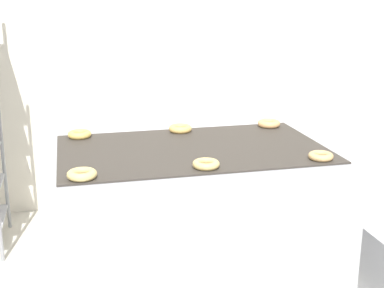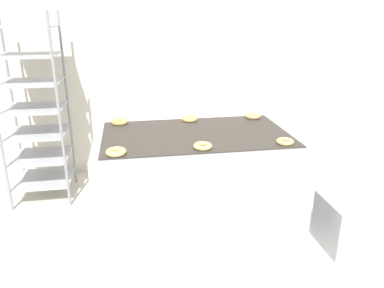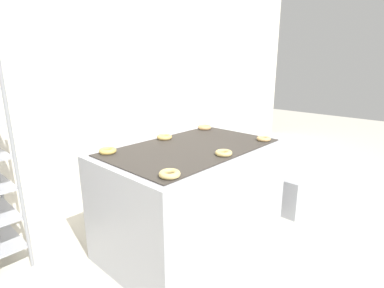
{
  "view_description": "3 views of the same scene",
  "coord_description": "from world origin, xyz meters",
  "px_view_note": "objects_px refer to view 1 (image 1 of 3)",
  "views": [
    {
      "loc": [
        -0.57,
        -1.74,
        1.56
      ],
      "look_at": [
        0.0,
        0.69,
        0.85
      ],
      "focal_mm": 50.0,
      "sensor_mm": 36.0,
      "label": 1
    },
    {
      "loc": [
        -0.44,
        -1.75,
        1.63
      ],
      "look_at": [
        0.0,
        0.84,
        0.7
      ],
      "focal_mm": 35.0,
      "sensor_mm": 36.0,
      "label": 2
    },
    {
      "loc": [
        -1.61,
        -0.79,
        1.46
      ],
      "look_at": [
        0.0,
        0.69,
        0.85
      ],
      "focal_mm": 28.0,
      "sensor_mm": 36.0,
      "label": 3
    }
  ],
  "objects_px": {
    "donut_near_right": "(321,156)",
    "donut_far_center": "(180,128)",
    "fryer_machine": "(192,226)",
    "donut_near_left": "(82,174)",
    "donut_near_center": "(206,164)",
    "donut_far_right": "(269,123)",
    "donut_far_left": "(80,134)"
  },
  "relations": [
    {
      "from": "donut_near_center",
      "to": "donut_far_center",
      "type": "distance_m",
      "value": 0.63
    },
    {
      "from": "donut_near_left",
      "to": "donut_far_left",
      "type": "xyz_separation_m",
      "value": [
        0.01,
        0.65,
        0.0
      ]
    },
    {
      "from": "donut_far_left",
      "to": "donut_far_right",
      "type": "bearing_deg",
      "value": -0.47
    },
    {
      "from": "fryer_machine",
      "to": "donut_far_right",
      "type": "distance_m",
      "value": 0.75
    },
    {
      "from": "donut_near_right",
      "to": "donut_far_center",
      "type": "xyz_separation_m",
      "value": [
        -0.52,
        0.63,
        0.0
      ]
    },
    {
      "from": "fryer_machine",
      "to": "donut_far_right",
      "type": "relative_size",
      "value": 11.06
    },
    {
      "from": "fryer_machine",
      "to": "donut_near_left",
      "type": "relative_size",
      "value": 11.32
    },
    {
      "from": "donut_far_right",
      "to": "donut_near_center",
      "type": "bearing_deg",
      "value": -130.46
    },
    {
      "from": "donut_near_left",
      "to": "donut_far_center",
      "type": "distance_m",
      "value": 0.85
    },
    {
      "from": "fryer_machine",
      "to": "donut_near_left",
      "type": "height_order",
      "value": "donut_near_left"
    },
    {
      "from": "donut_near_left",
      "to": "donut_far_left",
      "type": "height_order",
      "value": "same"
    },
    {
      "from": "donut_far_left",
      "to": "donut_far_center",
      "type": "distance_m",
      "value": 0.54
    },
    {
      "from": "donut_near_center",
      "to": "donut_far_center",
      "type": "bearing_deg",
      "value": 88.04
    },
    {
      "from": "donut_near_right",
      "to": "donut_far_left",
      "type": "height_order",
      "value": "donut_far_left"
    },
    {
      "from": "donut_far_left",
      "to": "donut_far_right",
      "type": "relative_size",
      "value": 0.96
    },
    {
      "from": "donut_near_left",
      "to": "fryer_machine",
      "type": "bearing_deg",
      "value": 30.96
    },
    {
      "from": "donut_near_center",
      "to": "donut_far_right",
      "type": "distance_m",
      "value": 0.82
    },
    {
      "from": "donut_near_right",
      "to": "donut_far_center",
      "type": "relative_size",
      "value": 0.9
    },
    {
      "from": "donut_near_center",
      "to": "donut_near_right",
      "type": "bearing_deg",
      "value": -0.54
    },
    {
      "from": "fryer_machine",
      "to": "donut_near_left",
      "type": "bearing_deg",
      "value": -149.04
    },
    {
      "from": "donut_near_center",
      "to": "donut_far_right",
      "type": "xyz_separation_m",
      "value": [
        0.53,
        0.62,
        0.0
      ]
    },
    {
      "from": "donut_near_center",
      "to": "donut_near_right",
      "type": "distance_m",
      "value": 0.54
    },
    {
      "from": "donut_far_left",
      "to": "donut_near_center",
      "type": "bearing_deg",
      "value": -50.77
    },
    {
      "from": "donut_far_center",
      "to": "donut_near_right",
      "type": "bearing_deg",
      "value": -50.82
    },
    {
      "from": "fryer_machine",
      "to": "donut_near_left",
      "type": "xyz_separation_m",
      "value": [
        -0.54,
        -0.32,
        0.43
      ]
    },
    {
      "from": "donut_near_center",
      "to": "donut_far_left",
      "type": "height_order",
      "value": "donut_far_left"
    },
    {
      "from": "donut_near_left",
      "to": "donut_far_right",
      "type": "bearing_deg",
      "value": 31.14
    },
    {
      "from": "donut_near_right",
      "to": "donut_far_right",
      "type": "bearing_deg",
      "value": 90.59
    },
    {
      "from": "fryer_machine",
      "to": "donut_far_right",
      "type": "height_order",
      "value": "donut_far_right"
    },
    {
      "from": "donut_near_right",
      "to": "fryer_machine",
      "type": "bearing_deg",
      "value": 149.45
    },
    {
      "from": "donut_near_left",
      "to": "donut_far_left",
      "type": "distance_m",
      "value": 0.65
    },
    {
      "from": "donut_far_left",
      "to": "donut_far_center",
      "type": "height_order",
      "value": "same"
    }
  ]
}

